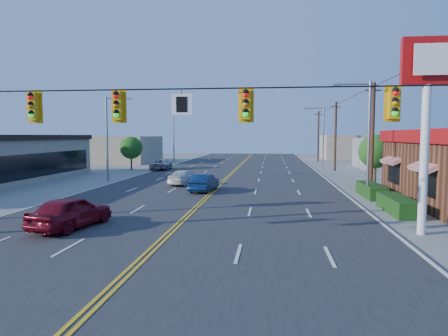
# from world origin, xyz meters

# --- Properties ---
(ground) EXTENTS (160.00, 160.00, 0.00)m
(ground) POSITION_xyz_m (0.00, 0.00, 0.00)
(ground) COLOR gray
(ground) RESTS_ON ground
(road) EXTENTS (20.00, 120.00, 0.06)m
(road) POSITION_xyz_m (0.00, 20.00, 0.03)
(road) COLOR #2D2D30
(road) RESTS_ON ground
(signal_span) EXTENTS (24.32, 0.34, 9.00)m
(signal_span) POSITION_xyz_m (-0.12, 0.00, 4.89)
(signal_span) COLOR #47301E
(signal_span) RESTS_ON ground
(kfc_pylon) EXTENTS (2.20, 0.36, 8.50)m
(kfc_pylon) POSITION_xyz_m (11.00, 4.00, 6.04)
(kfc_pylon) COLOR white
(kfc_pylon) RESTS_ON ground
(streetlight_se) EXTENTS (2.55, 0.25, 8.00)m
(streetlight_se) POSITION_xyz_m (10.79, 14.00, 4.51)
(streetlight_se) COLOR gray
(streetlight_se) RESTS_ON ground
(streetlight_ne) EXTENTS (2.55, 0.25, 8.00)m
(streetlight_ne) POSITION_xyz_m (10.79, 38.00, 4.51)
(streetlight_ne) COLOR gray
(streetlight_ne) RESTS_ON ground
(streetlight_sw) EXTENTS (2.55, 0.25, 8.00)m
(streetlight_sw) POSITION_xyz_m (-10.79, 22.00, 4.51)
(streetlight_sw) COLOR gray
(streetlight_sw) RESTS_ON ground
(streetlight_nw) EXTENTS (2.55, 0.25, 8.00)m
(streetlight_nw) POSITION_xyz_m (-10.79, 48.00, 4.51)
(streetlight_nw) COLOR gray
(streetlight_nw) RESTS_ON ground
(utility_pole_near) EXTENTS (0.28, 0.28, 8.40)m
(utility_pole_near) POSITION_xyz_m (12.20, 18.00, 4.20)
(utility_pole_near) COLOR #47301E
(utility_pole_near) RESTS_ON ground
(utility_pole_mid) EXTENTS (0.28, 0.28, 8.40)m
(utility_pole_mid) POSITION_xyz_m (12.20, 36.00, 4.20)
(utility_pole_mid) COLOR #47301E
(utility_pole_mid) RESTS_ON ground
(utility_pole_far) EXTENTS (0.28, 0.28, 8.40)m
(utility_pole_far) POSITION_xyz_m (12.20, 54.00, 4.20)
(utility_pole_far) COLOR #47301E
(utility_pole_far) RESTS_ON ground
(tree_kfc_rear) EXTENTS (2.94, 2.94, 4.41)m
(tree_kfc_rear) POSITION_xyz_m (13.50, 22.00, 2.93)
(tree_kfc_rear) COLOR #47301E
(tree_kfc_rear) RESTS_ON ground
(tree_west) EXTENTS (2.80, 2.80, 4.20)m
(tree_west) POSITION_xyz_m (-13.00, 34.00, 2.79)
(tree_west) COLOR #47301E
(tree_west) RESTS_ON ground
(bld_east_mid) EXTENTS (12.00, 10.00, 4.00)m
(bld_east_mid) POSITION_xyz_m (22.00, 40.00, 2.00)
(bld_east_mid) COLOR gray
(bld_east_mid) RESTS_ON ground
(bld_west_far) EXTENTS (11.00, 12.00, 4.20)m
(bld_west_far) POSITION_xyz_m (-20.00, 48.00, 2.10)
(bld_west_far) COLOR tan
(bld_west_far) RESTS_ON ground
(bld_east_far) EXTENTS (10.00, 10.00, 4.40)m
(bld_east_far) POSITION_xyz_m (19.00, 62.00, 2.20)
(bld_east_far) COLOR tan
(bld_east_far) RESTS_ON ground
(car_magenta) EXTENTS (2.64, 4.70, 1.51)m
(car_magenta) POSITION_xyz_m (-4.77, 3.12, 0.76)
(car_magenta) COLOR maroon
(car_magenta) RESTS_ON ground
(car_blue) EXTENTS (1.82, 4.16, 1.33)m
(car_blue) POSITION_xyz_m (-0.70, 15.87, 0.66)
(car_blue) COLOR #0D244E
(car_blue) RESTS_ON ground
(car_white) EXTENTS (2.91, 4.67, 1.26)m
(car_white) POSITION_xyz_m (-2.98, 19.83, 0.63)
(car_white) COLOR silver
(car_white) RESTS_ON ground
(car_silver) EXTENTS (2.55, 4.90, 1.32)m
(car_silver) POSITION_xyz_m (-9.25, 34.36, 0.66)
(car_silver) COLOR #A9AAAE
(car_silver) RESTS_ON ground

